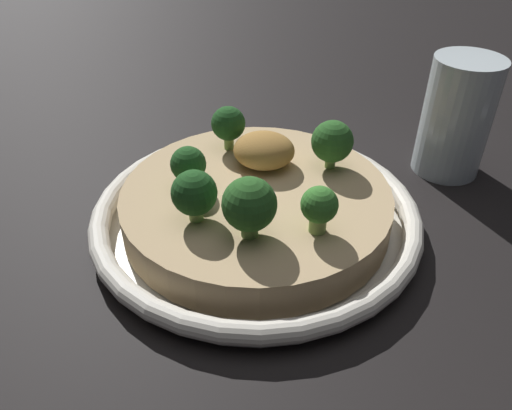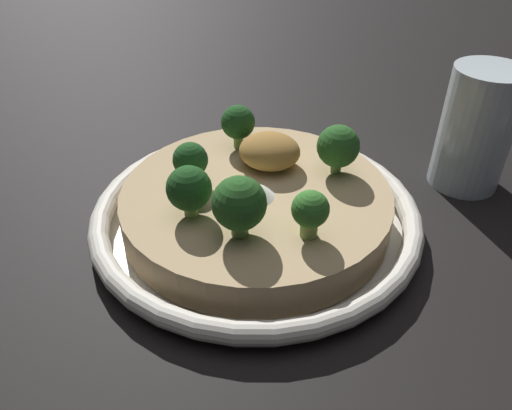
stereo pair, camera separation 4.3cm
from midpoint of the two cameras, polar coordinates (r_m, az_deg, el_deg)
The scene contains 11 objects.
ground_plane at distance 0.44m, azimuth -2.78°, elevation -2.39°, with size 6.00×6.00×0.00m, color black.
risotto_bowl at distance 0.43m, azimuth -2.84°, elevation -0.66°, with size 0.28×0.28×0.04m.
cheese_sprinkle at distance 0.41m, azimuth -2.84°, elevation 1.64°, with size 0.04×0.04×0.01m.
crispy_onion_garnish at distance 0.45m, azimuth -1.30°, elevation 6.13°, with size 0.06×0.05×0.03m.
broccoli_left at distance 0.36m, azimuth 3.91°, elevation -0.33°, with size 0.03×0.03×0.04m.
broccoli_front_right at distance 0.47m, azimuth -5.84°, elevation 9.10°, with size 0.03×0.03×0.04m.
broccoli_front_left at distance 0.44m, azimuth 5.94°, elevation 7.09°, with size 0.04×0.04×0.04m.
broccoli_back_left at distance 0.36m, azimuth -4.21°, elevation -0.15°, with size 0.04×0.04×0.05m.
broccoli_back at distance 0.38m, azimuth -10.30°, elevation 1.17°, with size 0.04×0.04×0.04m.
broccoli_back_right at distance 0.42m, azimuth -10.67°, elevation 4.35°, with size 0.03×0.03×0.04m.
drinking_glass at distance 0.52m, azimuth 19.77°, elevation 9.36°, with size 0.07×0.07×0.12m.
Camera 1 is at (-0.06, 0.34, 0.28)m, focal length 35.00 mm.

